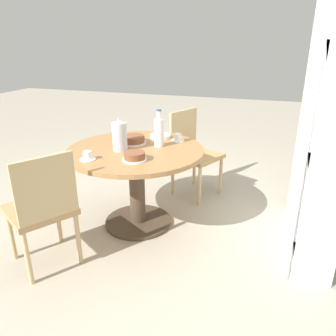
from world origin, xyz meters
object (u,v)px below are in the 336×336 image
object	(u,v)px
chair_a	(193,151)
cake_second	(135,157)
coffee_pot	(120,136)
cake_main	(133,140)
water_bottle	(159,131)
bookshelf	(320,132)
cup_a	(87,156)
cup_b	(178,138)
chair_b	(42,207)

from	to	relation	value
chair_a	cake_second	distance (m)	1.09
coffee_pot	cake_main	distance (m)	0.23
water_bottle	cake_main	bearing A→B (deg)	-91.10
bookshelf	water_bottle	size ratio (longest dim) A/B	5.98
cake_second	cup_a	size ratio (longest dim) A/B	1.59
chair_a	bookshelf	size ratio (longest dim) A/B	0.47
cup_b	chair_b	bearing A→B (deg)	-32.25
chair_b	coffee_pot	world-z (taller)	coffee_pot
chair_a	cup_b	distance (m)	0.54
bookshelf	chair_a	bearing A→B (deg)	59.43
chair_b	coffee_pot	size ratio (longest dim) A/B	3.29
chair_b	bookshelf	size ratio (longest dim) A/B	0.47
chair_b	chair_a	bearing A→B (deg)	-172.48
coffee_pot	cake_main	world-z (taller)	coffee_pot
chair_b	cake_main	size ratio (longest dim) A/B	3.86
cup_a	cake_second	bearing A→B (deg)	106.34
chair_a	chair_b	size ratio (longest dim) A/B	1.00
cake_main	cake_second	size ratio (longest dim) A/B	1.21
cake_main	cup_b	world-z (taller)	same
bookshelf	cake_second	bearing A→B (deg)	107.17
chair_a	chair_b	bearing A→B (deg)	-179.03
water_bottle	chair_a	bearing A→B (deg)	168.08
water_bottle	cup_b	distance (m)	0.24
cup_a	cup_b	distance (m)	0.84
cup_a	cup_b	world-z (taller)	same
chair_a	bookshelf	bearing A→B (deg)	-95.20
coffee_pot	cup_b	xyz separation A→B (m)	(-0.39, 0.38, -0.10)
bookshelf	cup_b	size ratio (longest dim) A/B	15.75
chair_b	cake_main	distance (m)	0.96
chair_a	bookshelf	xyz separation A→B (m)	(0.64, 1.09, 0.46)
cup_b	cake_second	bearing A→B (deg)	-16.50
cup_a	water_bottle	bearing A→B (deg)	140.75
chair_a	water_bottle	xyz separation A→B (m)	(0.66, -0.14, 0.36)
cup_a	cup_b	bearing A→B (deg)	142.82
chair_a	bookshelf	world-z (taller)	bookshelf
water_bottle	cake_main	distance (m)	0.26
water_bottle	cake_second	xyz separation A→B (m)	(0.39, -0.06, -0.10)
bookshelf	coffee_pot	bearing A→B (deg)	98.12
water_bottle	cup_b	bearing A→B (deg)	148.87
coffee_pot	cup_b	bearing A→B (deg)	135.85
cake_main	cake_second	distance (m)	0.43
chair_a	water_bottle	size ratio (longest dim) A/B	2.82
chair_b	cake_second	size ratio (longest dim) A/B	4.68
chair_a	coffee_pot	size ratio (longest dim) A/B	3.29
coffee_pot	cake_second	distance (m)	0.29
coffee_pot	cup_a	bearing A→B (deg)	-25.12
chair_b	bookshelf	xyz separation A→B (m)	(-0.88, 1.78, 0.46)
chair_a	coffee_pot	world-z (taller)	coffee_pot
chair_a	water_bottle	distance (m)	0.76
bookshelf	cake_second	world-z (taller)	bookshelf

